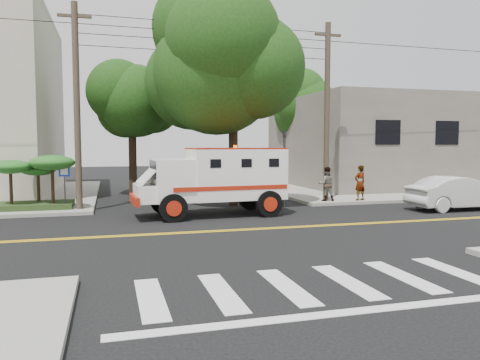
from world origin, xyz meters
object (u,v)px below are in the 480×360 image
object	(u,v)px
parked_sedan	(458,193)
pedestrian_b	(326,184)
pedestrian_a	(360,183)
armored_truck	(217,177)

from	to	relation	value
parked_sedan	pedestrian_b	bearing A→B (deg)	52.97
pedestrian_b	parked_sedan	bearing A→B (deg)	158.08
pedestrian_a	armored_truck	bearing A→B (deg)	1.58
armored_truck	pedestrian_b	distance (m)	6.54
parked_sedan	pedestrian_a	world-z (taller)	pedestrian_a
parked_sedan	pedestrian_a	size ratio (longest dim) A/B	2.62
armored_truck	parked_sedan	size ratio (longest dim) A/B	1.37
pedestrian_a	pedestrian_b	distance (m)	1.75
parked_sedan	armored_truck	bearing A→B (deg)	82.79
pedestrian_a	pedestrian_b	world-z (taller)	pedestrian_a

